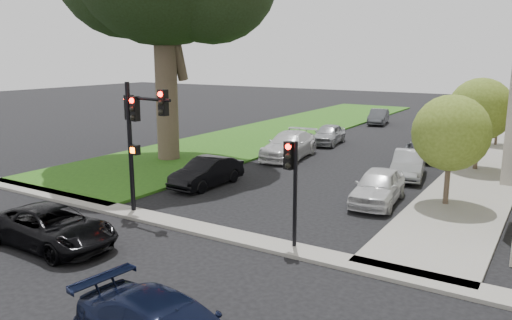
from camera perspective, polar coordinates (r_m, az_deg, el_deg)
The scene contains 19 objects.
ground at distance 15.86m, azimuth -9.73°, elevation -10.31°, with size 140.00×140.00×0.00m, color black.
grass_strip at distance 40.10m, azimuth 3.41°, elevation 3.49°, with size 8.00×44.00×0.12m, color #214514.
sidewalk_right at distance 35.52m, azimuth 26.34°, elevation 1.15°, with size 3.50×44.00×0.12m, color gray.
sidewalk_cross at distance 17.28m, azimuth -5.31°, elevation -8.07°, with size 60.00×1.00×0.12m, color gray.
small_tree_a at distance 20.84m, azimuth 21.39°, elevation 2.89°, with size 2.98×2.98×4.47m.
small_tree_b at distance 28.00m, azimuth 24.26°, elevation 5.28°, with size 3.22×3.22×4.83m.
small_tree_c at distance 36.35m, azimuth 26.00°, elevation 5.14°, with size 2.40×2.40×3.60m.
traffic_signal_main at distance 18.84m, azimuth -13.40°, elevation 3.94°, with size 2.44×0.63×4.99m.
traffic_signal_secondary at distance 15.19m, azimuth 4.12°, elevation -1.68°, with size 0.46×0.37×3.43m.
car_cross_near at distance 17.11m, azimuth -22.27°, elevation -7.11°, with size 2.11×4.58×1.27m, color black.
car_parked_0 at distance 20.92m, azimuth 13.78°, elevation -2.94°, with size 1.67×4.16×1.42m, color silver.
car_parked_1 at distance 25.65m, azimuth 17.05°, elevation -0.49°, with size 1.41×4.04×1.33m, color #999BA0.
car_parked_2 at distance 31.18m, azimuth 19.93°, elevation 1.64°, with size 2.52×5.48×1.52m, color #3F4247.
car_parked_3 at distance 34.88m, azimuth 21.47°, elevation 2.44°, with size 1.62×4.03×1.37m, color maroon.
car_parked_4 at distance 41.24m, azimuth 23.40°, elevation 3.70°, with size 2.04×5.01×1.45m, color silver.
car_parked_5 at distance 23.05m, azimuth -5.63°, elevation -1.39°, with size 1.40×4.01×1.32m, color black.
car_parked_6 at distance 29.25m, azimuth 3.80°, elevation 1.70°, with size 2.13×5.25×1.52m, color silver.
car_parked_7 at distance 34.09m, azimuth 8.28°, elevation 2.92°, with size 1.60×3.97×1.35m, color #999BA0.
car_parked_9 at distance 44.84m, azimuth 13.82°, elevation 4.83°, with size 1.38×3.97×1.31m, color #3F4247.
Camera 1 is at (9.87, -10.89, 5.97)m, focal length 35.00 mm.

